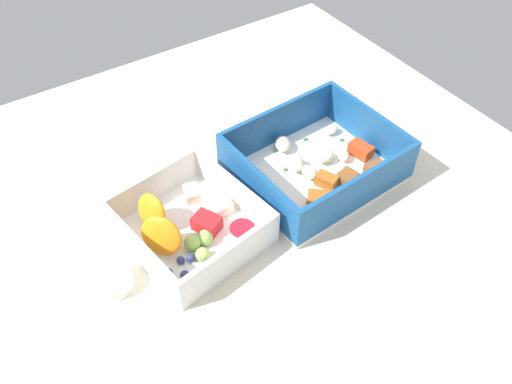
{
  "coord_description": "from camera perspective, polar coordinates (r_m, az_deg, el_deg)",
  "views": [
    {
      "loc": [
        22.33,
        34.39,
        49.97
      ],
      "look_at": [
        -1.38,
        -1.57,
        4.0
      ],
      "focal_mm": 35.67,
      "sensor_mm": 36.0,
      "label": 1
    }
  ],
  "objects": [
    {
      "name": "table_surface",
      "position": [
        0.64,
        -0.25,
        -3.2
      ],
      "size": [
        80.0,
        80.0,
        2.0
      ],
      "primitive_type": "cube",
      "color": "beige",
      "rests_on": "ground"
    },
    {
      "name": "pasta_container",
      "position": [
        0.67,
        6.69,
        3.14
      ],
      "size": [
        20.53,
        17.6,
        6.37
      ],
      "rotation": [
        0.0,
        0.0,
        0.05
      ],
      "color": "white",
      "rests_on": "table_surface"
    },
    {
      "name": "fruit_bowl",
      "position": [
        0.6,
        -7.42,
        -3.88
      ],
      "size": [
        16.37,
        17.42,
        5.93
      ],
      "rotation": [
        0.0,
        0.0,
        0.16
      ],
      "color": "white",
      "rests_on": "table_surface"
    },
    {
      "name": "paper_cup_liner",
      "position": [
        0.58,
        -15.95,
        -9.38
      ],
      "size": [
        4.39,
        4.39,
        1.97
      ],
      "primitive_type": "cylinder",
      "color": "white",
      "rests_on": "table_surface"
    }
  ]
}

